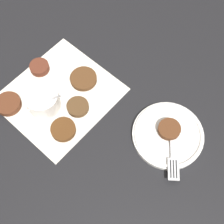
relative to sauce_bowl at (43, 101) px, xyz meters
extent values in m
plane|color=black|center=(-0.03, 0.02, -0.03)|extent=(4.00, 4.00, 0.00)
cube|color=silver|center=(-0.05, 0.01, -0.03)|extent=(0.33, 0.31, 0.00)
cylinder|color=white|center=(0.00, 0.00, 0.00)|extent=(0.09, 0.09, 0.06)
cylinder|color=gold|center=(0.00, 0.00, -0.01)|extent=(0.08, 0.08, 0.03)
cone|color=white|center=(0.04, 0.00, 0.02)|extent=(0.02, 0.02, 0.02)
cylinder|color=silver|center=(-0.01, 0.03, 0.03)|extent=(0.02, 0.07, 0.09)
cylinder|color=#4D341E|center=(-0.05, 0.08, -0.02)|extent=(0.06, 0.06, 0.02)
cylinder|color=#50311A|center=(-0.13, 0.04, -0.02)|extent=(0.08, 0.08, 0.01)
cylinder|color=#56291B|center=(-0.09, -0.09, -0.02)|extent=(0.06, 0.06, 0.02)
cylinder|color=#4F2F16|center=(0.03, 0.09, -0.02)|extent=(0.07, 0.07, 0.02)
cylinder|color=#522B19|center=(0.06, -0.08, -0.02)|extent=(0.07, 0.07, 0.02)
cylinder|color=white|center=(-0.12, 0.33, -0.02)|extent=(0.19, 0.19, 0.01)
torus|color=white|center=(-0.12, 0.33, -0.01)|extent=(0.19, 0.19, 0.01)
cylinder|color=#512D19|center=(-0.13, 0.33, 0.00)|extent=(0.06, 0.06, 0.02)
cube|color=silver|center=(-0.11, 0.35, -0.01)|extent=(0.09, 0.06, 0.00)
cube|color=silver|center=(-0.04, 0.39, -0.01)|extent=(0.06, 0.06, 0.00)
cube|color=black|center=(-0.04, 0.39, -0.01)|extent=(0.04, 0.03, 0.00)
cube|color=black|center=(-0.04, 0.39, -0.01)|extent=(0.04, 0.03, 0.00)
cube|color=black|center=(-0.05, 0.40, -0.01)|extent=(0.04, 0.03, 0.00)
camera|label=1|loc=(0.22, 0.39, 0.76)|focal=50.00mm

